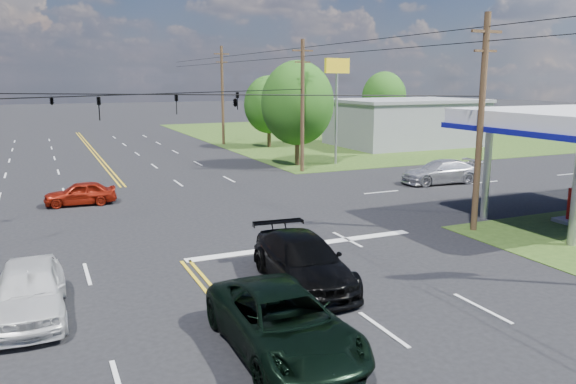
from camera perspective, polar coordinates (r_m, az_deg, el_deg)
name	(u,v)px	position (r m, az deg, el deg)	size (l,w,h in m)	color
ground	(146,215)	(29.16, -14.18, -2.28)	(280.00, 280.00, 0.00)	black
grass_ne	(381,133)	(72.25, 9.38, 5.93)	(46.00, 48.00, 0.03)	#294315
stop_bar	(305,245)	(23.21, 1.73, -5.44)	(10.00, 0.50, 0.02)	silver
retail_ne	(405,124)	(59.39, 11.80, 6.82)	(14.00, 10.00, 4.40)	gray
pole_se	(481,121)	(26.02, 18.98, 6.80)	(1.60, 0.28, 9.50)	#462A1D
pole_ne	(302,104)	(41.04, 1.47, 8.89)	(1.60, 0.28, 9.50)	#462A1D
pole_right_far	(222,94)	(58.73, -6.68, 9.83)	(1.60, 0.28, 10.00)	#462A1D
span_wire_signals	(140,94)	(28.38, -14.78, 9.57)	(26.00, 18.00, 1.13)	black
power_lines	(145,36)	(26.47, -14.32, 15.13)	(26.04, 100.00, 0.64)	black
tree_right_a	(297,103)	(44.18, 0.96, 9.01)	(5.70, 5.70, 8.18)	#462A1D
tree_right_b	(269,105)	(56.19, -1.96, 8.86)	(4.94, 4.94, 7.09)	#462A1D
tree_far_r	(384,97)	(69.75, 9.72, 9.47)	(5.32, 5.32, 7.63)	#462A1D
pickup_dkgreen	(283,323)	(14.31, -0.49, -13.13)	(2.62, 5.67, 1.58)	black
suv_black	(303,261)	(18.73, 1.53, -7.01)	(2.28, 5.60, 1.63)	black
pickup_white	(30,291)	(17.81, -24.76, -9.10)	(1.92, 4.77, 1.62)	silver
sedan_red	(80,193)	(32.45, -20.35, -0.13)	(1.50, 3.74, 1.27)	maroon
sedan_far	(440,172)	(38.04, 15.21, 2.00)	(2.15, 5.28, 1.53)	silver
polesign_ne	(337,82)	(44.74, 4.99, 11.12)	(2.30, 0.63, 8.32)	#A5A5AA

